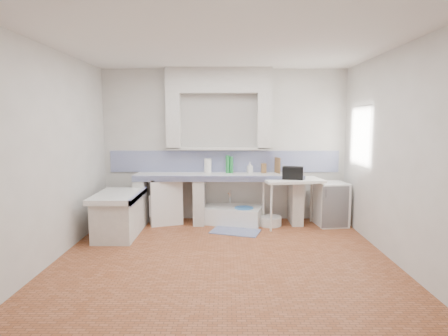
{
  "coord_description": "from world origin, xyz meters",
  "views": [
    {
      "loc": [
        0.04,
        -4.89,
        1.84
      ],
      "look_at": [
        0.0,
        1.0,
        1.1
      ],
      "focal_mm": 29.59,
      "sensor_mm": 36.0,
      "label": 1
    }
  ],
  "objects_px": {
    "sink": "(230,215)",
    "fridge": "(331,204)",
    "side_table": "(292,203)",
    "stove": "(165,201)"
  },
  "relations": [
    {
      "from": "sink",
      "to": "fridge",
      "type": "height_order",
      "value": "fridge"
    },
    {
      "from": "stove",
      "to": "fridge",
      "type": "xyz_separation_m",
      "value": [
        3.0,
        -0.16,
        -0.01
      ]
    },
    {
      "from": "sink",
      "to": "fridge",
      "type": "relative_size",
      "value": 1.49
    },
    {
      "from": "sink",
      "to": "fridge",
      "type": "bearing_deg",
      "value": 10.7
    },
    {
      "from": "side_table",
      "to": "fridge",
      "type": "distance_m",
      "value": 0.71
    },
    {
      "from": "sink",
      "to": "side_table",
      "type": "height_order",
      "value": "side_table"
    },
    {
      "from": "sink",
      "to": "fridge",
      "type": "xyz_separation_m",
      "value": [
        1.8,
        -0.15,
        0.25
      ]
    },
    {
      "from": "side_table",
      "to": "fridge",
      "type": "height_order",
      "value": "fridge"
    },
    {
      "from": "fridge",
      "to": "stove",
      "type": "bearing_deg",
      "value": 169.36
    },
    {
      "from": "sink",
      "to": "side_table",
      "type": "relative_size",
      "value": 1.13
    }
  ]
}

